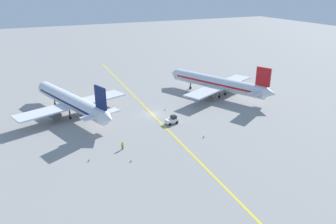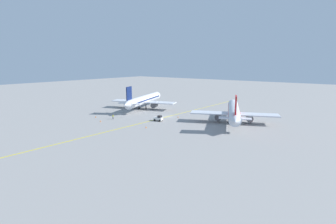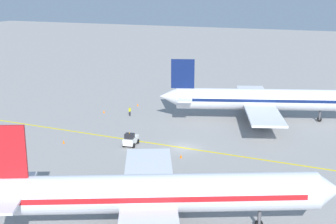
# 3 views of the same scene
# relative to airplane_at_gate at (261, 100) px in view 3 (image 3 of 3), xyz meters

# --- Properties ---
(ground_plane) EXTENTS (400.00, 400.00, 0.00)m
(ground_plane) POSITION_rel_airplane_at_gate_xyz_m (18.35, -7.44, -3.71)
(ground_plane) COLOR gray
(apron_yellow_centreline) EXTENTS (5.52, 119.91, 0.01)m
(apron_yellow_centreline) POSITION_rel_airplane_at_gate_xyz_m (18.35, -7.44, -3.71)
(apron_yellow_centreline) COLOR yellow
(apron_yellow_centreline) RESTS_ON ground
(airplane_at_gate) EXTENTS (28.20, 34.60, 10.60)m
(airplane_at_gate) POSITION_rel_airplane_at_gate_xyz_m (0.00, 0.00, 0.00)
(airplane_at_gate) COLOR silver
(airplane_at_gate) RESTS_ON ground
(airplane_adjacent_stand) EXTENTS (27.64, 33.57, 10.60)m
(airplane_adjacent_stand) POSITION_rel_airplane_at_gate_xyz_m (41.46, -1.87, 0.00)
(airplane_adjacent_stand) COLOR silver
(airplane_adjacent_stand) RESTS_ON ground
(baggage_tug_white) EXTENTS (3.17, 2.09, 2.11)m
(baggage_tug_white) POSITION_rel_airplane_at_gate_xyz_m (20.26, -15.01, -2.81)
(baggage_tug_white) COLOR white
(baggage_tug_white) RESTS_ON ground
(ground_crew_worker) EXTENTS (0.57, 0.30, 1.68)m
(ground_crew_worker) POSITION_rel_airplane_at_gate_xyz_m (5.79, -22.39, -2.80)
(ground_crew_worker) COLOR #23232D
(ground_crew_worker) RESTS_ON ground
(traffic_cone_near_nose) EXTENTS (0.32, 0.32, 0.55)m
(traffic_cone_near_nose) POSITION_rel_airplane_at_gate_xyz_m (22.34, -6.37, -3.43)
(traffic_cone_near_nose) COLOR orange
(traffic_cone_near_nose) RESTS_ON ground
(traffic_cone_mid_apron) EXTENTS (0.32, 0.32, 0.55)m
(traffic_cone_mid_apron) POSITION_rel_airplane_at_gate_xyz_m (5.71, -27.78, -3.43)
(traffic_cone_mid_apron) COLOR orange
(traffic_cone_mid_apron) RESTS_ON ground
(traffic_cone_by_wingtip) EXTENTS (0.32, 0.32, 0.55)m
(traffic_cone_by_wingtip) POSITION_rel_airplane_at_gate_xyz_m (-1.32, -24.26, -3.43)
(traffic_cone_by_wingtip) COLOR orange
(traffic_cone_by_wingtip) RESTS_ON ground
(traffic_cone_far_edge) EXTENTS (0.32, 0.32, 0.55)m
(traffic_cone_far_edge) POSITION_rel_airplane_at_gate_xyz_m (23.22, -24.62, -3.43)
(traffic_cone_far_edge) COLOR orange
(traffic_cone_far_edge) RESTS_ON ground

